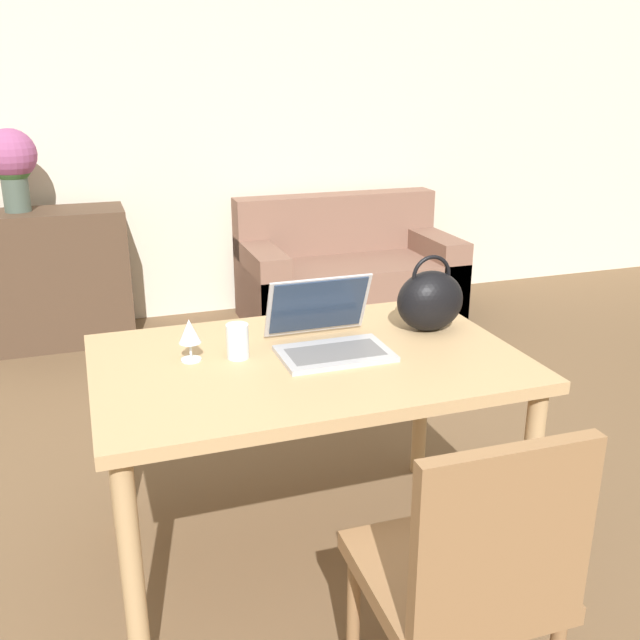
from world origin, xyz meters
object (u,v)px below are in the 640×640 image
chair (469,572)px  flower_vase (12,162)px  wine_glass (190,333)px  couch (347,277)px  drinking_glass (238,341)px  laptop (327,330)px  handbag (430,300)px

chair → flower_vase: 3.58m
wine_glass → flower_vase: 2.52m
couch → drinking_glass: bearing=-118.7°
couch → wine_glass: bearing=-121.7°
flower_vase → laptop: bearing=-66.6°
chair → wine_glass: bearing=118.6°
laptop → flower_vase: bearing=113.4°
chair → couch: (0.93, 3.20, -0.23)m
wine_glass → flower_vase: (-0.62, 2.43, 0.28)m
drinking_glass → flower_vase: 2.59m
chair → wine_glass: size_ratio=6.60×
drinking_glass → wine_glass: bearing=170.7°
couch → wine_glass: size_ratio=10.35×
couch → chair: bearing=-106.1°
drinking_glass → wine_glass: 0.15m
chair → drinking_glass: 1.00m
handbag → couch: bearing=76.0°
chair → handbag: 1.06m
couch → drinking_glass: (-1.26, -2.30, 0.52)m
couch → wine_glass: (-1.41, -2.28, 0.56)m
laptop → flower_vase: flower_vase is taller
chair → drinking_glass: chair is taller
laptop → wine_glass: bearing=175.7°
drinking_glass → wine_glass: wine_glass is taller
couch → laptop: (-0.97, -2.31, 0.53)m
drinking_glass → handbag: handbag is taller
couch → handbag: handbag is taller
flower_vase → couch: bearing=-4.3°
flower_vase → handbag: bearing=-58.8°
chair → couch: bearing=74.8°
chair → wine_glass: (-0.48, 0.92, 0.33)m
handbag → flower_vase: bearing=121.2°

